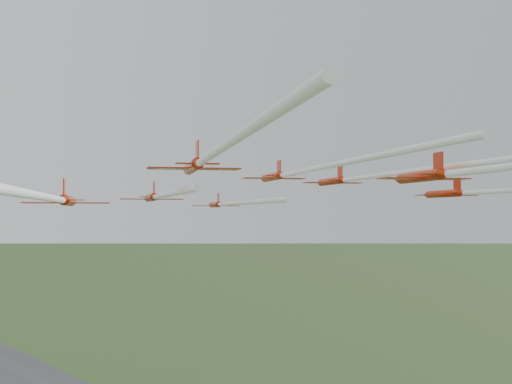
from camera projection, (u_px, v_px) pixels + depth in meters
jet_lead at (228, 204)px, 96.72m from camera, size 24.75×46.27×2.37m
jet_row2_left at (158, 196)px, 81.30m from camera, size 19.70×39.55×2.61m
jet_row2_right at (372, 176)px, 82.94m from camera, size 27.06×53.89×2.65m
jet_row3_left at (56, 199)px, 61.11m from camera, size 26.23×46.00×2.82m
jet_row3_mid at (303, 171)px, 70.19m from camera, size 24.57×47.68×2.39m
jet_row3_right at (481, 192)px, 79.32m from camera, size 20.39×39.10×2.51m
jet_row4_left at (206, 158)px, 51.10m from camera, size 24.14×42.80×2.63m
jet_row4_right at (496, 168)px, 53.30m from camera, size 28.00×51.58×2.78m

